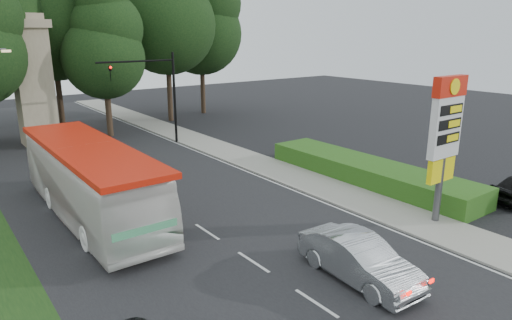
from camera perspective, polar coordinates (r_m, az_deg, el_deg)
ground at (r=15.64m, az=8.87°, el=-18.14°), size 120.00×120.00×0.00m
road_surface at (r=24.53m, az=-11.57°, el=-5.30°), size 14.00×80.00×0.02m
sidewalk_right at (r=28.90m, az=3.79°, el=-1.68°), size 3.00×80.00×0.12m
hedge at (r=28.14m, az=13.79°, el=-1.44°), size 3.00×14.00×1.20m
gas_station_pylon at (r=22.06m, az=22.60°, el=3.46°), size 2.10×0.45×6.85m
traffic_signal_mast at (r=36.45m, az=-12.08°, el=9.04°), size 6.10×0.35×7.20m
monument at (r=39.77m, az=-26.10°, el=8.97°), size 3.00×3.00×10.05m
tree_center_right at (r=45.20m, az=-24.47°, el=17.32°), size 9.24×9.24×18.15m
tree_east_near at (r=48.46m, az=-18.88°, el=16.07°), size 8.12×8.12×15.95m
tree_east_mid at (r=46.73m, az=-11.30°, el=18.68°), size 9.52×9.52×18.70m
tree_far_east at (r=50.80m, az=-6.95°, el=17.45°), size 8.68×8.68×17.05m
tree_monument_right at (r=40.55m, az=-18.64°, el=13.95°), size 6.72×6.72×13.20m
transit_bus at (r=23.06m, az=-19.98°, el=-2.62°), size 3.03×12.88×3.59m
sedan_silver at (r=17.15m, az=12.72°, el=-11.96°), size 1.98×5.03×1.63m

